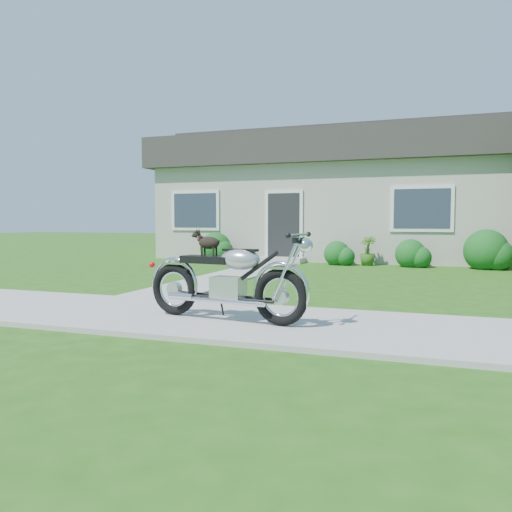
% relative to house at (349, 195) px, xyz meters
% --- Properties ---
extents(ground, '(80.00, 80.00, 0.00)m').
position_rel_house_xyz_m(ground, '(0.00, -11.99, -2.16)').
color(ground, '#235114').
rests_on(ground, ground).
extents(sidewalk, '(24.00, 2.20, 0.04)m').
position_rel_house_xyz_m(sidewalk, '(0.00, -11.99, -2.14)').
color(sidewalk, '#9E9B93').
rests_on(sidewalk, ground).
extents(walkway, '(1.20, 8.00, 0.03)m').
position_rel_house_xyz_m(walkway, '(-1.50, -6.99, -2.14)').
color(walkway, '#9E9B93').
rests_on(walkway, ground).
extents(house, '(12.60, 7.03, 4.50)m').
position_rel_house_xyz_m(house, '(0.00, 0.00, 0.00)').
color(house, beige).
rests_on(house, ground).
extents(shrub_row, '(8.75, 1.12, 1.12)m').
position_rel_house_xyz_m(shrub_row, '(1.17, -3.49, -1.74)').
color(shrub_row, '#15501A').
rests_on(shrub_row, ground).
extents(potted_plant_left, '(0.86, 0.89, 0.77)m').
position_rel_house_xyz_m(potted_plant_left, '(-3.82, -3.44, -1.77)').
color(potted_plant_left, '#185D19').
rests_on(potted_plant_left, ground).
extents(potted_plant_right, '(0.54, 0.54, 0.82)m').
position_rel_house_xyz_m(potted_plant_right, '(1.09, -3.44, -1.75)').
color(potted_plant_right, '#2E5C19').
rests_on(potted_plant_right, ground).
extents(motorcycle_with_dog, '(2.22, 0.63, 1.09)m').
position_rel_house_xyz_m(motorcycle_with_dog, '(0.46, -12.16, -1.62)').
color(motorcycle_with_dog, black).
rests_on(motorcycle_with_dog, sidewalk).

